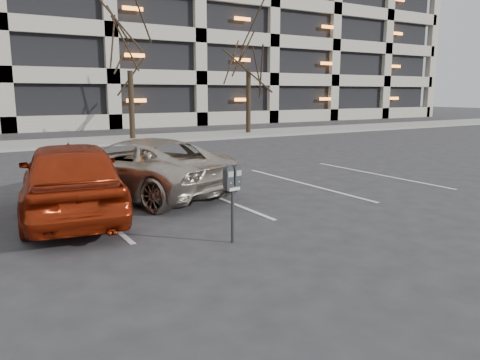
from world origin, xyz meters
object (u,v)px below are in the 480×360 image
(tree_d, at_px, (249,28))
(car_red, at_px, (71,178))
(parking_meter, at_px, (233,185))
(suv_silver, at_px, (139,167))
(tree_c, at_px, (128,27))

(tree_d, bearing_deg, car_red, -132.50)
(tree_d, relative_size, parking_meter, 6.70)
(parking_meter, xyz_separation_m, suv_silver, (-0.06, 4.33, -0.28))
(tree_c, distance_m, tree_d, 7.01)
(suv_silver, height_order, car_red, car_red)
(tree_c, relative_size, tree_d, 0.93)
(tree_c, xyz_separation_m, parking_meter, (-3.97, -17.04, -4.66))
(tree_c, relative_size, car_red, 1.71)
(tree_c, height_order, tree_d, tree_d)
(tree_c, distance_m, suv_silver, 14.22)
(tree_d, xyz_separation_m, car_red, (-12.86, -14.03, -5.27))
(parking_meter, bearing_deg, suv_silver, 80.05)
(tree_d, bearing_deg, parking_meter, -122.78)
(suv_silver, bearing_deg, tree_c, -128.15)
(parking_meter, relative_size, car_red, 0.27)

